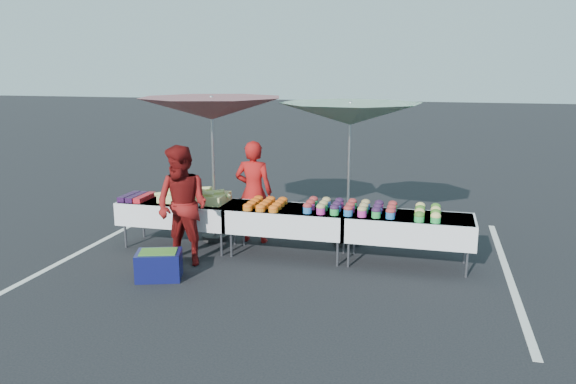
% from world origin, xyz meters
% --- Properties ---
extents(ground, '(80.00, 80.00, 0.00)m').
position_xyz_m(ground, '(0.00, 0.00, 0.00)').
color(ground, black).
extents(stripe_left, '(0.10, 5.00, 0.00)m').
position_xyz_m(stripe_left, '(-3.20, 0.00, 0.00)').
color(stripe_left, silver).
rests_on(stripe_left, ground).
extents(stripe_right, '(0.10, 5.00, 0.00)m').
position_xyz_m(stripe_right, '(3.20, 0.00, 0.00)').
color(stripe_right, silver).
rests_on(stripe_right, ground).
extents(table_left, '(1.86, 0.81, 0.75)m').
position_xyz_m(table_left, '(-1.80, 0.00, 0.58)').
color(table_left, white).
rests_on(table_left, ground).
extents(table_center, '(1.86, 0.81, 0.75)m').
position_xyz_m(table_center, '(0.00, 0.00, 0.58)').
color(table_center, white).
rests_on(table_center, ground).
extents(table_right, '(1.86, 0.81, 0.75)m').
position_xyz_m(table_right, '(1.80, 0.00, 0.58)').
color(table_right, white).
rests_on(table_right, ground).
extents(berry_punnets, '(0.40, 0.54, 0.08)m').
position_xyz_m(berry_punnets, '(-2.51, -0.06, 0.79)').
color(berry_punnets, black).
rests_on(berry_punnets, table_left).
extents(corn_pile, '(1.16, 0.57, 0.26)m').
position_xyz_m(corn_pile, '(-1.55, 0.05, 0.84)').
color(corn_pile, '#D5D46D').
rests_on(corn_pile, table_left).
extents(plastic_bags, '(0.30, 0.25, 0.05)m').
position_xyz_m(plastic_bags, '(-1.50, -0.30, 0.78)').
color(plastic_bags, white).
rests_on(plastic_bags, table_left).
extents(carrot_bowls, '(0.55, 0.69, 0.11)m').
position_xyz_m(carrot_bowls, '(-0.35, -0.01, 0.80)').
color(carrot_bowls, '#CB6616').
rests_on(carrot_bowls, table_center).
extents(potato_cups, '(1.34, 0.58, 0.16)m').
position_xyz_m(potato_cups, '(0.95, 0.00, 0.83)').
color(potato_cups, '#2567B0').
rests_on(potato_cups, table_right).
extents(bean_baskets, '(0.36, 0.68, 0.15)m').
position_xyz_m(bean_baskets, '(2.06, -0.01, 0.82)').
color(bean_baskets, green).
rests_on(bean_baskets, table_right).
extents(vendor, '(0.63, 0.43, 1.69)m').
position_xyz_m(vendor, '(-0.72, 0.55, 0.84)').
color(vendor, '#A61413').
rests_on(vendor, ground).
extents(customer, '(0.98, 0.83, 1.76)m').
position_xyz_m(customer, '(-1.39, -0.75, 0.88)').
color(customer, maroon).
rests_on(customer, ground).
extents(umbrella_left, '(2.61, 2.61, 2.40)m').
position_xyz_m(umbrella_left, '(-1.39, 0.48, 2.17)').
color(umbrella_left, black).
rests_on(umbrella_left, ground).
extents(umbrella_right, '(2.81, 2.81, 2.33)m').
position_xyz_m(umbrella_right, '(0.80, 0.80, 2.11)').
color(umbrella_right, black).
rests_on(umbrella_right, ground).
extents(storage_bin, '(0.71, 0.60, 0.39)m').
position_xyz_m(storage_bin, '(-1.47, -1.39, 0.20)').
color(storage_bin, '#0E1146').
rests_on(storage_bin, ground).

